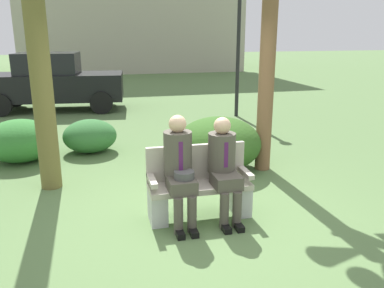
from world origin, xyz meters
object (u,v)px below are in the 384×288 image
(shrub_near_bench, at_px, (218,144))
(seated_man_right, at_px, (224,164))
(seated_man_left, at_px, (180,165))
(parked_car_near, at_px, (54,82))
(street_lamp, at_px, (239,32))
(shrub_far_lawn, at_px, (90,136))
(shrub_mid_lawn, at_px, (20,141))
(park_bench, at_px, (199,187))

(shrub_near_bench, bearing_deg, seated_man_right, -105.67)
(seated_man_left, xyz_separation_m, parked_car_near, (-2.04, 7.99, 0.10))
(street_lamp, bearing_deg, shrub_far_lawn, -147.11)
(shrub_near_bench, xyz_separation_m, shrub_mid_lawn, (-3.31, 1.29, -0.07))
(shrub_near_bench, height_order, shrub_far_lawn, shrub_near_bench)
(shrub_near_bench, relative_size, street_lamp, 0.39)
(seated_man_right, bearing_deg, street_lamp, 68.34)
(park_bench, bearing_deg, shrub_near_bench, 64.57)
(shrub_mid_lawn, height_order, parked_car_near, parked_car_near)
(shrub_mid_lawn, relative_size, parked_car_near, 0.30)
(park_bench, bearing_deg, shrub_mid_lawn, 131.05)
(shrub_far_lawn, relative_size, parked_car_near, 0.25)
(seated_man_right, relative_size, parked_car_near, 0.31)
(seated_man_right, relative_size, shrub_far_lawn, 1.25)
(seated_man_right, distance_m, parked_car_near, 8.40)
(park_bench, height_order, shrub_far_lawn, park_bench)
(shrub_mid_lawn, xyz_separation_m, street_lamp, (5.15, 2.84, 1.86))
(seated_man_left, height_order, seated_man_right, seated_man_left)
(park_bench, height_order, shrub_mid_lawn, park_bench)
(shrub_near_bench, xyz_separation_m, shrub_far_lawn, (-2.10, 1.58, -0.13))
(park_bench, distance_m, seated_man_left, 0.45)
(shrub_far_lawn, xyz_separation_m, parked_car_near, (-0.99, 4.66, 0.52))
(shrub_near_bench, height_order, street_lamp, street_lamp)
(park_bench, height_order, parked_car_near, parked_car_near)
(park_bench, xyz_separation_m, parked_car_near, (-2.31, 7.87, 0.45))
(seated_man_left, distance_m, shrub_far_lawn, 3.51)
(shrub_near_bench, xyz_separation_m, street_lamp, (1.84, 4.13, 1.79))
(seated_man_right, height_order, shrub_near_bench, seated_man_right)
(shrub_far_lawn, distance_m, parked_car_near, 4.79)
(seated_man_right, xyz_separation_m, shrub_mid_lawn, (-2.82, 3.03, -0.33))
(seated_man_left, bearing_deg, parked_car_near, 104.35)
(park_bench, distance_m, seated_man_right, 0.44)
(park_bench, bearing_deg, seated_man_left, -155.87)
(shrub_near_bench, bearing_deg, shrub_far_lawn, 142.97)
(seated_man_left, distance_m, shrub_mid_lawn, 3.81)
(park_bench, relative_size, parked_car_near, 0.31)
(seated_man_left, xyz_separation_m, seated_man_right, (0.55, 0.00, -0.02))
(shrub_far_lawn, height_order, parked_car_near, parked_car_near)
(seated_man_right, xyz_separation_m, shrub_far_lawn, (-1.61, 3.32, -0.39))
(park_bench, relative_size, street_lamp, 0.35)
(seated_man_left, relative_size, street_lamp, 0.36)
(park_bench, height_order, shrub_near_bench, shrub_near_bench)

